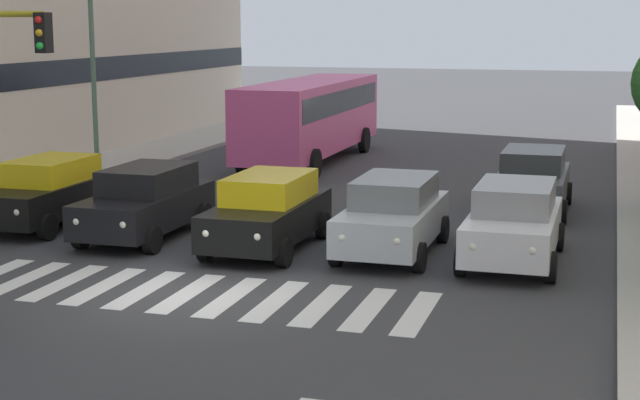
{
  "coord_description": "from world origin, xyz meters",
  "views": [
    {
      "loc": [
        -7.65,
        16.57,
        5.17
      ],
      "look_at": [
        -1.37,
        -4.31,
        1.14
      ],
      "focal_mm": 54.51,
      "sensor_mm": 36.0,
      "label": 1
    }
  ],
  "objects_px": {
    "bus_behind_traffic": "(311,112)",
    "car_row2_0": "(532,180)",
    "car_0": "(514,222)",
    "car_2": "(268,211)",
    "car_1": "(393,215)",
    "car_4": "(48,192)",
    "car_3": "(146,202)",
    "street_lamp_left": "(627,58)",
    "street_lamp_right": "(107,50)"
  },
  "relations": [
    {
      "from": "car_4",
      "to": "car_0",
      "type": "bearing_deg",
      "value": 177.67
    },
    {
      "from": "street_lamp_left",
      "to": "street_lamp_right",
      "type": "distance_m",
      "value": 16.67
    },
    {
      "from": "car_4",
      "to": "car_row2_0",
      "type": "xyz_separation_m",
      "value": [
        -11.7,
        -5.44,
        0.0
      ]
    },
    {
      "from": "bus_behind_traffic",
      "to": "street_lamp_right",
      "type": "xyz_separation_m",
      "value": [
        5.02,
        5.95,
        2.39
      ]
    },
    {
      "from": "car_row2_0",
      "to": "street_lamp_left",
      "type": "distance_m",
      "value": 5.33
    },
    {
      "from": "car_1",
      "to": "car_2",
      "type": "height_order",
      "value": "same"
    },
    {
      "from": "street_lamp_right",
      "to": "car_0",
      "type": "bearing_deg",
      "value": 151.77
    },
    {
      "from": "car_1",
      "to": "street_lamp_left",
      "type": "xyz_separation_m",
      "value": [
        -4.86,
        -2.48,
        3.45
      ]
    },
    {
      "from": "car_row2_0",
      "to": "street_lamp_left",
      "type": "relative_size",
      "value": 0.66
    },
    {
      "from": "car_0",
      "to": "street_lamp_left",
      "type": "xyz_separation_m",
      "value": [
        -2.18,
        -2.54,
        3.45
      ]
    },
    {
      "from": "car_2",
      "to": "car_3",
      "type": "relative_size",
      "value": 1.0
    },
    {
      "from": "car_2",
      "to": "street_lamp_left",
      "type": "height_order",
      "value": "street_lamp_left"
    },
    {
      "from": "car_1",
      "to": "car_3",
      "type": "relative_size",
      "value": 1.0
    },
    {
      "from": "car_2",
      "to": "street_lamp_left",
      "type": "xyz_separation_m",
      "value": [
        -7.7,
        -2.9,
        3.45
      ]
    },
    {
      "from": "car_4",
      "to": "car_row2_0",
      "type": "height_order",
      "value": "same"
    },
    {
      "from": "street_lamp_left",
      "to": "car_3",
      "type": "bearing_deg",
      "value": 13.44
    },
    {
      "from": "street_lamp_left",
      "to": "street_lamp_right",
      "type": "height_order",
      "value": "street_lamp_left"
    },
    {
      "from": "car_3",
      "to": "street_lamp_left",
      "type": "xyz_separation_m",
      "value": [
        -10.93,
        -2.61,
        3.45
      ]
    },
    {
      "from": "car_0",
      "to": "car_2",
      "type": "distance_m",
      "value": 5.53
    },
    {
      "from": "car_1",
      "to": "bus_behind_traffic",
      "type": "bearing_deg",
      "value": -65.47
    },
    {
      "from": "car_0",
      "to": "street_lamp_left",
      "type": "relative_size",
      "value": 0.66
    },
    {
      "from": "car_3",
      "to": "car_4",
      "type": "bearing_deg",
      "value": -10.37
    },
    {
      "from": "car_0",
      "to": "car_3",
      "type": "xyz_separation_m",
      "value": [
        8.75,
        0.08,
        0.0
      ]
    },
    {
      "from": "car_4",
      "to": "bus_behind_traffic",
      "type": "distance_m",
      "value": 13.26
    },
    {
      "from": "car_4",
      "to": "street_lamp_left",
      "type": "xyz_separation_m",
      "value": [
        -13.96,
        -2.06,
        3.45
      ]
    },
    {
      "from": "car_3",
      "to": "car_4",
      "type": "relative_size",
      "value": 1.0
    },
    {
      "from": "car_3",
      "to": "car_4",
      "type": "distance_m",
      "value": 3.09
    },
    {
      "from": "car_3",
      "to": "car_row2_0",
      "type": "bearing_deg",
      "value": -145.35
    },
    {
      "from": "car_1",
      "to": "car_0",
      "type": "bearing_deg",
      "value": 178.83
    },
    {
      "from": "car_1",
      "to": "car_4",
      "type": "xyz_separation_m",
      "value": [
        9.1,
        -0.42,
        0.0
      ]
    },
    {
      "from": "car_1",
      "to": "car_4",
      "type": "height_order",
      "value": "same"
    },
    {
      "from": "car_1",
      "to": "car_2",
      "type": "relative_size",
      "value": 1.0
    },
    {
      "from": "car_3",
      "to": "car_2",
      "type": "bearing_deg",
      "value": 174.94
    },
    {
      "from": "car_4",
      "to": "car_row2_0",
      "type": "bearing_deg",
      "value": -155.09
    },
    {
      "from": "car_0",
      "to": "car_row2_0",
      "type": "bearing_deg",
      "value": -89.24
    },
    {
      "from": "bus_behind_traffic",
      "to": "car_row2_0",
      "type": "bearing_deg",
      "value": 139.39
    },
    {
      "from": "car_1",
      "to": "bus_behind_traffic",
      "type": "relative_size",
      "value": 0.42
    },
    {
      "from": "street_lamp_right",
      "to": "car_row2_0",
      "type": "bearing_deg",
      "value": 173.84
    },
    {
      "from": "car_0",
      "to": "car_2",
      "type": "relative_size",
      "value": 1.0
    },
    {
      "from": "car_0",
      "to": "car_1",
      "type": "distance_m",
      "value": 2.68
    },
    {
      "from": "car_2",
      "to": "car_3",
      "type": "distance_m",
      "value": 3.24
    },
    {
      "from": "car_row2_0",
      "to": "street_lamp_right",
      "type": "bearing_deg",
      "value": -6.16
    },
    {
      "from": "car_2",
      "to": "street_lamp_right",
      "type": "relative_size",
      "value": 0.67
    },
    {
      "from": "car_1",
      "to": "car_row2_0",
      "type": "distance_m",
      "value": 6.41
    },
    {
      "from": "car_3",
      "to": "bus_behind_traffic",
      "type": "distance_m",
      "value": 13.46
    },
    {
      "from": "car_0",
      "to": "street_lamp_left",
      "type": "bearing_deg",
      "value": -130.7
    },
    {
      "from": "car_4",
      "to": "car_2",
      "type": "bearing_deg",
      "value": 172.35
    },
    {
      "from": "car_3",
      "to": "bus_behind_traffic",
      "type": "height_order",
      "value": "bus_behind_traffic"
    },
    {
      "from": "bus_behind_traffic",
      "to": "car_2",
      "type": "bearing_deg",
      "value": 103.25
    },
    {
      "from": "car_4",
      "to": "street_lamp_left",
      "type": "bearing_deg",
      "value": -171.62
    }
  ]
}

